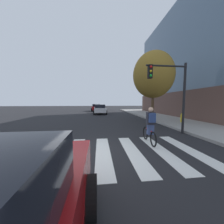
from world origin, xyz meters
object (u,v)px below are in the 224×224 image
fire_hydrant (182,118)px  street_tree_near (153,75)px  cyclist (150,126)px  sedan_far (96,107)px  traffic_light_near (171,86)px  sedan_mid (100,109)px

fire_hydrant → street_tree_near: (-2.31, 0.95, 3.87)m
cyclist → sedan_far: bearing=98.2°
traffic_light_near → fire_hydrant: traffic_light_near is taller
traffic_light_near → sedan_far: bearing=104.2°
sedan_mid → traffic_light_near: (4.14, -13.09, 2.06)m
cyclist → traffic_light_near: 3.18m
street_tree_near → sedan_mid: bearing=118.2°
sedan_mid → fire_hydrant: sedan_mid is taller
fire_hydrant → sedan_far: bearing=115.9°
cyclist → fire_hydrant: cyclist is taller
street_tree_near → fire_hydrant: bearing=-22.2°
sedan_far → street_tree_near: size_ratio=0.70×
sedan_far → traffic_light_near: traffic_light_near is taller
sedan_mid → cyclist: size_ratio=2.64×
sedan_mid → fire_hydrant: bearing=-54.4°
cyclist → street_tree_near: street_tree_near is taller
sedan_far → traffic_light_near: bearing=-75.8°
sedan_mid → street_tree_near: size_ratio=0.69×
sedan_far → fire_hydrant: sedan_far is taller
sedan_far → street_tree_near: bearing=-69.9°
sedan_mid → cyclist: 14.78m
sedan_mid → fire_hydrant: 12.32m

